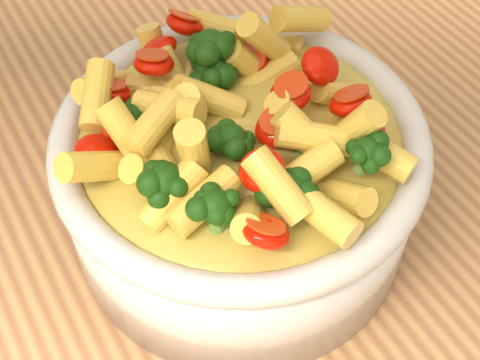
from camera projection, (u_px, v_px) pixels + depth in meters
table at (88, 287)px, 0.55m from camera, size 1.20×0.80×0.90m
serving_bowl at (240, 179)px, 0.42m from camera, size 0.23×0.23×0.10m
pasta_salad at (240, 110)px, 0.38m from camera, size 0.18×0.18×0.04m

